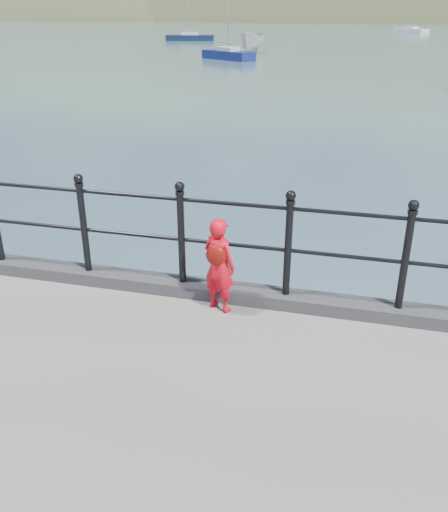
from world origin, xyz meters
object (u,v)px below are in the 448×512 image
(railing, at_px, (234,232))
(launch_white, at_px, (252,42))
(sailboat_deep, at_px, (411,31))
(sailboat_port, at_px, (228,55))
(sailboat_left, at_px, (190,38))
(child, at_px, (219,265))

(railing, xyz_separation_m, launch_white, (-9.96, 48.69, -0.84))
(railing, distance_m, sailboat_deep, 99.51)
(launch_white, xyz_separation_m, sailboat_port, (-0.53, -7.08, -0.65))
(railing, relative_size, sailboat_left, 2.06)
(railing, bearing_deg, sailboat_deep, 85.89)
(railing, bearing_deg, child, -110.12)
(railing, distance_m, sailboat_port, 42.93)
(sailboat_port, distance_m, sailboat_deep, 60.28)
(launch_white, distance_m, sailboat_left, 22.43)
(sailboat_left, height_order, sailboat_deep, sailboat_deep)
(sailboat_port, bearing_deg, sailboat_left, 147.51)
(child, relative_size, sailboat_port, 0.14)
(sailboat_deep, bearing_deg, launch_white, -59.84)
(sailboat_deep, bearing_deg, child, -45.32)
(sailboat_left, relative_size, sailboat_deep, 0.91)
(railing, xyz_separation_m, sailboat_port, (-10.49, 41.60, -1.48))
(sailboat_left, bearing_deg, sailboat_deep, 35.90)
(sailboat_port, relative_size, sailboat_deep, 0.76)
(railing, height_order, sailboat_deep, sailboat_deep)
(child, height_order, sailboat_deep, sailboat_deep)
(child, relative_size, sailboat_deep, 0.11)
(launch_white, height_order, sailboat_port, sailboat_port)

